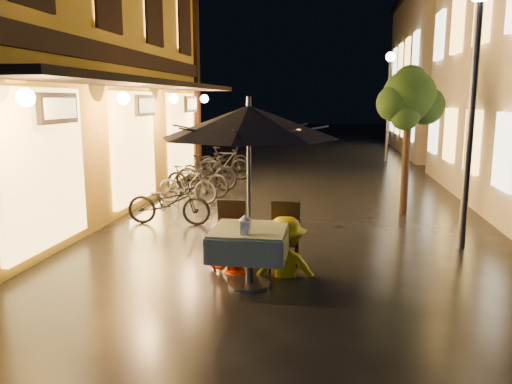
% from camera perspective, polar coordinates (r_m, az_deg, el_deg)
% --- Properties ---
extents(ground, '(90.00, 90.00, 0.00)m').
position_cam_1_polar(ground, '(6.87, 1.16, -10.14)').
color(ground, black).
rests_on(ground, ground).
extents(west_building, '(5.90, 11.40, 7.40)m').
position_cam_1_polar(west_building, '(12.34, -24.48, 15.59)').
color(west_building, gold).
rests_on(west_building, ground).
extents(east_building_far, '(7.30, 10.30, 7.30)m').
position_cam_1_polar(east_building_far, '(25.30, 24.45, 12.40)').
color(east_building_far, beige).
rests_on(east_building_far, ground).
extents(street_tree, '(1.43, 1.20, 3.15)m').
position_cam_1_polar(street_tree, '(11.01, 17.16, 10.04)').
color(street_tree, black).
rests_on(street_tree, ground).
extents(streetlamp_near, '(0.36, 0.36, 4.23)m').
position_cam_1_polar(streetlamp_near, '(8.67, 23.73, 12.91)').
color(streetlamp_near, '#59595E').
rests_on(streetlamp_near, ground).
extents(streetlamp_far, '(0.36, 0.36, 4.23)m').
position_cam_1_polar(streetlamp_far, '(20.50, 14.98, 11.55)').
color(streetlamp_far, '#59595E').
rests_on(streetlamp_far, ground).
extents(cafe_table, '(0.99, 0.99, 0.78)m').
position_cam_1_polar(cafe_table, '(6.54, -0.79, -5.81)').
color(cafe_table, '#59595E').
rests_on(cafe_table, ground).
extents(patio_umbrella, '(2.26, 2.26, 2.46)m').
position_cam_1_polar(patio_umbrella, '(6.28, -0.82, 7.98)').
color(patio_umbrella, '#59595E').
rests_on(patio_umbrella, ground).
extents(cafe_chair_left, '(0.42, 0.42, 0.97)m').
position_cam_1_polar(cafe_chair_left, '(7.32, -2.95, -4.44)').
color(cafe_chair_left, black).
rests_on(cafe_chair_left, ground).
extents(cafe_chair_right, '(0.42, 0.42, 0.97)m').
position_cam_1_polar(cafe_chair_right, '(7.20, 3.32, -4.68)').
color(cafe_chair_right, black).
rests_on(cafe_chair_right, ground).
extents(table_lantern, '(0.16, 0.16, 0.25)m').
position_cam_1_polar(table_lantern, '(6.17, -1.24, -3.62)').
color(table_lantern, white).
rests_on(table_lantern, cafe_table).
extents(person_orange, '(0.76, 0.63, 1.44)m').
position_cam_1_polar(person_orange, '(7.12, -2.75, -3.33)').
color(person_orange, '#F03500').
rests_on(person_orange, ground).
extents(person_yellow, '(1.10, 0.69, 1.62)m').
position_cam_1_polar(person_yellow, '(6.92, 3.40, -3.01)').
color(person_yellow, yellow).
rests_on(person_yellow, ground).
extents(bicycle_0, '(1.67, 0.61, 0.87)m').
position_cam_1_polar(bicycle_0, '(9.93, -9.93, -1.20)').
color(bicycle_0, black).
rests_on(bicycle_0, ground).
extents(bicycle_1, '(1.53, 0.59, 0.90)m').
position_cam_1_polar(bicycle_1, '(11.86, -7.87, 0.83)').
color(bicycle_1, black).
rests_on(bicycle_1, ground).
extents(bicycle_2, '(1.85, 0.98, 0.93)m').
position_cam_1_polar(bicycle_2, '(12.76, -6.72, 1.60)').
color(bicycle_2, black).
rests_on(bicycle_2, ground).
extents(bicycle_3, '(1.70, 0.73, 0.99)m').
position_cam_1_polar(bicycle_3, '(13.43, -5.70, 2.20)').
color(bicycle_3, black).
rests_on(bicycle_3, ground).
extents(bicycle_4, '(1.63, 0.57, 0.85)m').
position_cam_1_polar(bicycle_4, '(14.61, -5.54, 2.61)').
color(bicycle_4, black).
rests_on(bicycle_4, ground).
extents(bicycle_5, '(1.70, 0.64, 1.00)m').
position_cam_1_polar(bicycle_5, '(15.43, -3.62, 3.33)').
color(bicycle_5, black).
rests_on(bicycle_5, ground).
extents(bicycle_6, '(1.83, 1.24, 0.91)m').
position_cam_1_polar(bicycle_6, '(16.88, -3.75, 3.80)').
color(bicycle_6, black).
rests_on(bicycle_6, ground).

